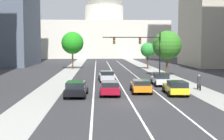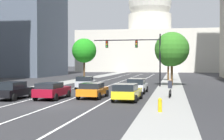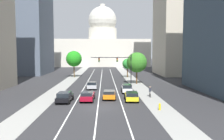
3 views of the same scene
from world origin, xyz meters
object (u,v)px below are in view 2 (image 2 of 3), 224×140
car_black (12,90)px  car_crimson (52,90)px  street_tree_near_right (168,58)px  street_tree_mid_right (172,49)px  traffic_signal_mast (139,50)px  car_yellow (127,92)px  cyclist (170,88)px  car_silver (86,82)px  fire_hydrant (160,105)px  capitol_building (150,42)px  street_tree_near_left (84,51)px  car_white (137,85)px  car_orange (93,90)px

car_black → car_crimson: car_black is taller
street_tree_near_right → street_tree_mid_right: 14.39m
traffic_signal_mast → street_tree_near_right: 16.44m
car_yellow → cyclist: size_ratio=2.62×
car_silver → street_tree_near_right: street_tree_near_right is taller
car_crimson → car_silver: size_ratio=1.09×
car_black → car_crimson: bearing=-75.1°
traffic_signal_mast → car_black: bearing=-116.8°
car_yellow → car_crimson: car_yellow is taller
car_crimson → traffic_signal_mast: size_ratio=0.50×
street_tree_near_right → car_yellow: bearing=-94.7°
car_silver → car_black: bearing=161.6°
street_tree_near_right → car_crimson: bearing=-105.8°
car_silver → fire_hydrant: size_ratio=4.57×
car_black → cyclist: size_ratio=2.62×
capitol_building → street_tree_mid_right: size_ratio=6.65×
car_yellow → street_tree_near_right: 33.64m
car_yellow → cyclist: 4.68m
car_black → street_tree_near_left: 34.96m
car_white → car_silver: car_silver is taller
fire_hydrant → cyclist: (0.53, 8.86, 0.39)m
capitol_building → car_crimson: size_ratio=10.75×
car_white → capitol_building: bearing=4.8°
capitol_building → street_tree_near_left: capitol_building is taller
fire_hydrant → street_tree_near_right: (-0.16, 39.06, 3.52)m
car_white → car_silver: 7.83m
car_yellow → street_tree_near_right: street_tree_near_right is taller
car_orange → street_tree_near_left: size_ratio=0.54×
car_black → street_tree_near_left: bearing=7.4°
street_tree_near_right → street_tree_near_left: 15.85m
fire_hydrant → cyclist: 8.88m
car_yellow → street_tree_near_left: street_tree_near_left is taller
car_white → cyclist: size_ratio=2.51×
car_orange → fire_hydrant: 9.59m
capitol_building → car_orange: size_ratio=11.56×
fire_hydrant → street_tree_near_left: (-15.93, 39.70, 4.98)m
car_crimson → street_tree_mid_right: bearing=-26.4°
car_crimson → car_white: bearing=-41.5°
capitol_building → traffic_signal_mast: (4.06, -76.74, -5.81)m
car_black → car_silver: 12.42m
fire_hydrant → car_black: bearing=158.0°
street_tree_near_left → fire_hydrant: bearing=-68.1°
car_white → cyclist: (3.44, -4.09, 0.06)m
fire_hydrant → street_tree_near_right: bearing=90.2°
capitol_building → car_black: size_ratio=10.85×
street_tree_mid_right → car_silver: bearing=-143.1°
cyclist → car_crimson: bearing=111.8°
street_tree_mid_right → street_tree_near_left: street_tree_near_left is taller
car_white → car_yellow: bearing=-178.5°
capitol_building → street_tree_near_right: size_ratio=8.85×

